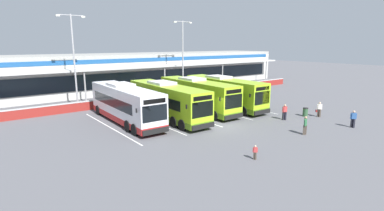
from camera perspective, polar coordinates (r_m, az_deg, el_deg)
name	(u,v)px	position (r m, az deg, el deg)	size (l,w,h in m)	color
ground_plane	(219,126)	(27.96, 5.29, -3.97)	(200.00, 200.00, 0.00)	#56565B
terminal_building	(108,73)	(50.27, -16.06, 6.17)	(70.00, 13.00, 6.00)	#B7B7B2
red_barrier_wall	(145,98)	(39.42, -9.15, 1.42)	(60.00, 0.40, 1.10)	maroon
coach_bus_leftmost	(125,104)	(29.56, -12.85, 0.21)	(3.16, 12.22, 3.78)	silver
coach_bus_left_centre	(167,102)	(30.35, -4.92, 0.77)	(3.16, 12.22, 3.78)	#9ED11E
coach_bus_centre	(197,96)	(33.74, 0.97, 1.93)	(3.16, 12.22, 3.78)	#9ED11E
coach_bus_right_centre	(224,93)	(35.86, 6.17, 2.46)	(3.16, 12.22, 3.78)	#9ED11E
bay_stripe_far_west	(109,127)	(28.56, -15.77, -4.03)	(0.14, 13.00, 0.01)	silver
bay_stripe_west	(149,120)	(30.28, -8.39, -2.80)	(0.14, 13.00, 0.01)	silver
bay_stripe_mid_west	(182,114)	(32.46, -1.91, -1.68)	(0.14, 13.00, 0.01)	silver
bay_stripe_centre	(211,109)	(35.00, 3.68, -0.70)	(0.14, 13.00, 0.01)	silver
bay_stripe_mid_east	(236,105)	(37.85, 8.47, 0.15)	(0.14, 13.00, 0.01)	silver
pedestrian_with_handbag	(319,109)	(33.88, 23.48, -0.62)	(0.56, 0.58, 1.62)	#4C4238
pedestrian_in_dark_coat	(285,112)	(31.27, 17.56, -1.13)	(0.53, 0.38, 1.62)	black
pedestrian_child	(255,152)	(20.28, 12.17, -8.81)	(0.30, 0.26, 1.00)	#4C4238
pedestrian_near_bin	(305,125)	(26.78, 21.15, -3.52)	(0.49, 0.38, 1.62)	#4C4238
pedestrian_approaching_bus	(353,118)	(30.92, 28.85, -2.21)	(0.43, 0.46, 1.62)	black
lamp_post_west	(74,55)	(37.83, -22.00, 9.03)	(3.24, 0.28, 11.00)	#9E9EA3
lamp_post_centre	(183,53)	(45.13, -1.80, 10.20)	(3.24, 0.28, 11.00)	#9E9EA3
litter_bin	(305,112)	(33.67, 21.16, -1.18)	(0.54, 0.54, 0.93)	#2D5133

